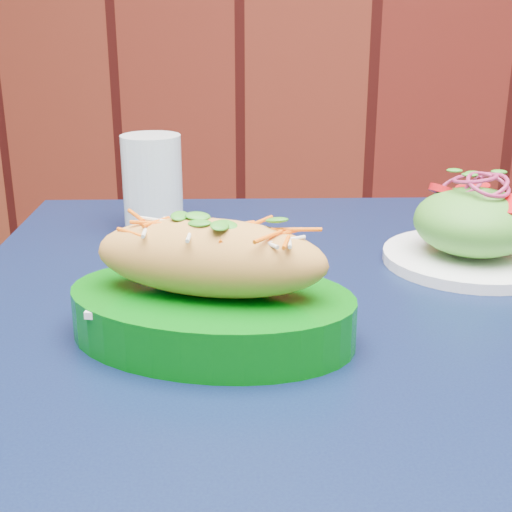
# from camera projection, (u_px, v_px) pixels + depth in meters

# --- Properties ---
(cafe_table) EXTENTS (0.94, 0.94, 0.75)m
(cafe_table) POSITION_uv_depth(u_px,v_px,m) (351.00, 381.00, 0.72)
(cafe_table) COLOR black
(cafe_table) RESTS_ON ground
(banh_mi_basket) EXTENTS (0.26, 0.18, 0.11)m
(banh_mi_basket) POSITION_uv_depth(u_px,v_px,m) (211.00, 292.00, 0.60)
(banh_mi_basket) COLOR #015E0A
(banh_mi_basket) RESTS_ON cafe_table
(salad_plate) EXTENTS (0.19, 0.19, 0.10)m
(salad_plate) POSITION_uv_depth(u_px,v_px,m) (474.00, 229.00, 0.78)
(salad_plate) COLOR white
(salad_plate) RESTS_ON cafe_table
(water_glass) EXTENTS (0.08, 0.08, 0.12)m
(water_glass) POSITION_uv_depth(u_px,v_px,m) (153.00, 183.00, 0.90)
(water_glass) COLOR silver
(water_glass) RESTS_ON cafe_table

